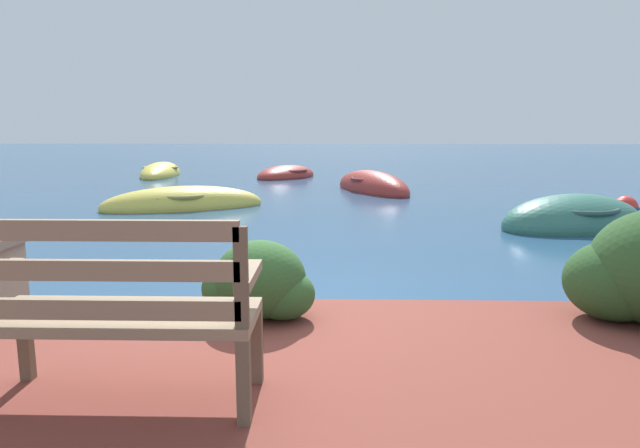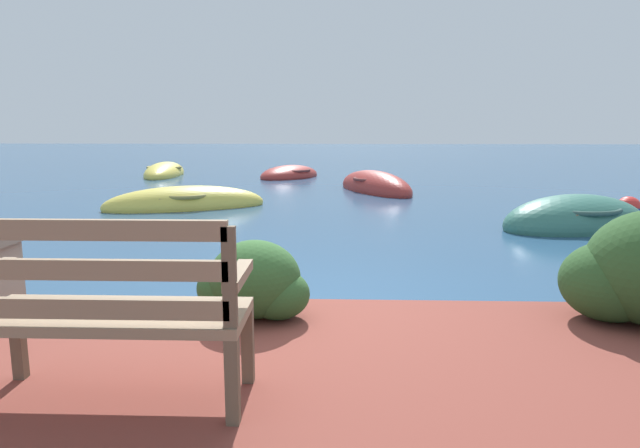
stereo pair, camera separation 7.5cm
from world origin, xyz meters
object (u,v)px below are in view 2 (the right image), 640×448
at_px(rowboat_nearest, 575,223).
at_px(mooring_buoy, 628,208).
at_px(rowboat_distant, 165,173).
at_px(park_bench, 108,308).
at_px(rowboat_mid, 185,205).
at_px(rowboat_far, 375,188).
at_px(rowboat_outer, 289,175).

height_order(rowboat_nearest, mooring_buoy, rowboat_nearest).
xyz_separation_m(rowboat_nearest, rowboat_distant, (-8.83, 8.57, -0.02)).
distance_m(park_bench, rowboat_mid, 8.12).
relative_size(rowboat_far, rowboat_distant, 0.96).
relative_size(rowboat_distant, mooring_buoy, 6.90).
bearing_deg(rowboat_far, rowboat_outer, 11.19).
bearing_deg(rowboat_outer, rowboat_mid, 18.81).
height_order(rowboat_mid, rowboat_far, rowboat_far).
relative_size(rowboat_mid, rowboat_distant, 0.97).
distance_m(rowboat_mid, rowboat_far, 4.64).
xyz_separation_m(park_bench, rowboat_mid, (-1.80, 7.89, -0.64)).
xyz_separation_m(rowboat_nearest, rowboat_mid, (-6.38, 1.90, -0.02)).
distance_m(park_bench, rowboat_distant, 15.18).
xyz_separation_m(park_bench, rowboat_far, (1.88, 10.70, -0.63)).
xyz_separation_m(rowboat_outer, mooring_buoy, (6.56, -6.43, 0.02)).
height_order(rowboat_far, mooring_buoy, rowboat_far).
bearing_deg(rowboat_nearest, rowboat_distant, -62.81).
height_order(park_bench, rowboat_outer, park_bench).
height_order(rowboat_mid, rowboat_distant, rowboat_mid).
bearing_deg(rowboat_mid, rowboat_distant, -92.46).
relative_size(park_bench, rowboat_far, 0.41).
xyz_separation_m(park_bench, rowboat_distant, (-4.25, 14.56, -0.64)).
relative_size(park_bench, rowboat_nearest, 0.49).
height_order(rowboat_distant, mooring_buoy, rowboat_distant).
bearing_deg(rowboat_distant, rowboat_nearest, -140.03).
bearing_deg(rowboat_mid, rowboat_outer, -125.38).
relative_size(park_bench, rowboat_outer, 0.50).
height_order(rowboat_mid, mooring_buoy, rowboat_mid).
bearing_deg(park_bench, rowboat_mid, 97.04).
relative_size(rowboat_mid, mooring_buoy, 6.68).
height_order(park_bench, rowboat_distant, park_bench).
relative_size(rowboat_far, rowboat_outer, 1.23).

